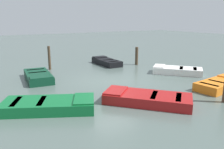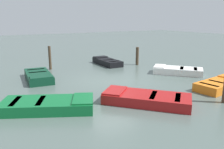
{
  "view_description": "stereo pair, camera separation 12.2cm",
  "coord_description": "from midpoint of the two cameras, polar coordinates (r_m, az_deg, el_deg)",
  "views": [
    {
      "loc": [
        10.82,
        -6.51,
        3.42
      ],
      "look_at": [
        0.0,
        0.0,
        0.35
      ],
      "focal_mm": 37.68,
      "sensor_mm": 36.0,
      "label": 1
    },
    {
      "loc": [
        10.88,
        -6.41,
        3.42
      ],
      "look_at": [
        0.0,
        0.0,
        0.35
      ],
      "focal_mm": 37.68,
      "sensor_mm": 36.0,
      "label": 2
    }
  ],
  "objects": [
    {
      "name": "ground_plane",
      "position": [
        13.08,
        0.27,
        -1.49
      ],
      "size": [
        80.0,
        80.0,
        0.0
      ],
      "primitive_type": "plane",
      "color": "#4C5B56"
    },
    {
      "name": "rowboat_orange",
      "position": [
        12.72,
        24.94,
        -2.23
      ],
      "size": [
        1.54,
        2.89,
        0.46
      ],
      "rotation": [
        0.0,
        0.0,
        1.69
      ],
      "color": "orange",
      "rests_on": "ground_plane"
    },
    {
      "name": "rowboat_red",
      "position": [
        9.72,
        8.6,
        -5.75
      ],
      "size": [
        3.53,
        3.36,
        0.46
      ],
      "rotation": [
        0.0,
        0.0,
        3.87
      ],
      "color": "maroon",
      "rests_on": "ground_plane"
    },
    {
      "name": "rowboat_green",
      "position": [
        9.24,
        -14.76,
        -7.11
      ],
      "size": [
        2.78,
        3.67,
        0.46
      ],
      "rotation": [
        0.0,
        0.0,
        1.11
      ],
      "color": "#0F602D",
      "rests_on": "ground_plane"
    },
    {
      "name": "mooring_piling_mid_right",
      "position": [
        16.3,
        -14.63,
        3.93
      ],
      "size": [
        0.18,
        0.18,
        1.58
      ],
      "primitive_type": "cylinder",
      "color": "#423323",
      "rests_on": "ground_plane"
    },
    {
      "name": "rowboat_black",
      "position": [
        17.51,
        -1.01,
        3.12
      ],
      "size": [
        2.8,
        1.11,
        0.46
      ],
      "rotation": [
        0.0,
        0.0,
        3.14
      ],
      "color": "black",
      "rests_on": "ground_plane"
    },
    {
      "name": "rowboat_white",
      "position": [
        15.16,
        15.84,
        0.94
      ],
      "size": [
        3.02,
        2.87,
        0.46
      ],
      "rotation": [
        0.0,
        0.0,
        3.86
      ],
      "color": "silver",
      "rests_on": "ground_plane"
    },
    {
      "name": "rowboat_dark_green",
      "position": [
        13.81,
        -17.16,
        -0.37
      ],
      "size": [
        3.06,
        1.55,
        0.46
      ],
      "rotation": [
        0.0,
        0.0,
        6.18
      ],
      "color": "#0C3823",
      "rests_on": "ground_plane"
    },
    {
      "name": "mooring_piling_far_left",
      "position": [
        17.44,
        6.35,
        4.47
      ],
      "size": [
        0.22,
        0.22,
        1.32
      ],
      "primitive_type": "cylinder",
      "color": "#423323",
      "rests_on": "ground_plane"
    }
  ]
}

